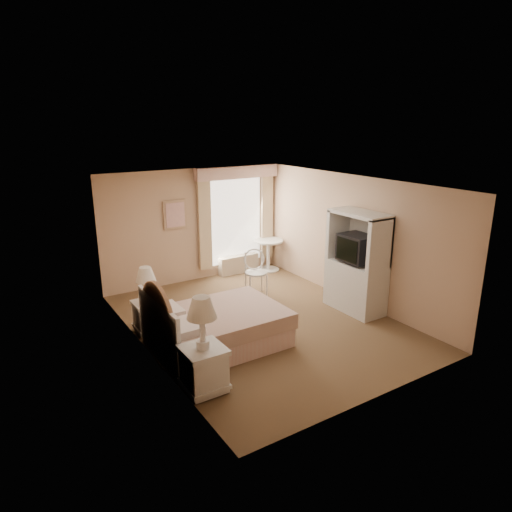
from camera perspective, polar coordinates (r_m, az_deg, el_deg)
room at (r=7.86m, az=0.79°, el=0.04°), size 4.21×5.51×2.51m
window at (r=10.56m, az=-2.36°, el=4.89°), size 2.05×0.22×2.51m
framed_art at (r=9.92m, az=-10.08°, el=5.10°), size 0.52×0.04×0.62m
bed at (r=7.39m, az=-5.19°, el=-8.84°), size 2.05×1.53×1.35m
nightstand_near at (r=6.18m, az=-6.60°, el=-12.45°), size 0.55×0.55×1.33m
nightstand_far at (r=8.00m, az=-13.35°, el=-6.35°), size 0.47×0.47×1.14m
round_table at (r=10.92m, az=1.55°, el=0.75°), size 0.71×0.71×0.75m
cafe_chair at (r=9.41m, az=-0.10°, el=-1.57°), size 0.56×0.56×0.95m
armoire at (r=8.76m, az=12.45°, el=-1.75°), size 0.57×1.15×1.90m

